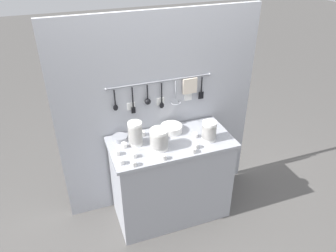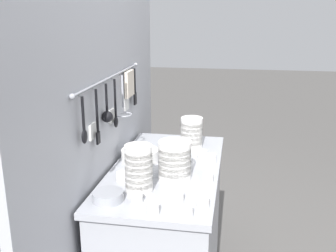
# 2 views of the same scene
# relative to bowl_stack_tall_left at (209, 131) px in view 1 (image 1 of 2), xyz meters

# --- Properties ---
(ground_plane) EXTENTS (20.00, 20.00, 0.00)m
(ground_plane) POSITION_rel_bowl_stack_tall_left_xyz_m (-0.32, 0.09, -0.95)
(ground_plane) COLOR #514F4C
(counter) EXTENTS (1.10, 0.55, 0.86)m
(counter) POSITION_rel_bowl_stack_tall_left_xyz_m (-0.32, 0.09, -0.52)
(counter) COLOR #9EA0A8
(counter) RESTS_ON ground
(back_wall) EXTENTS (1.90, 0.11, 1.93)m
(back_wall) POSITION_rel_bowl_stack_tall_left_xyz_m (-0.32, 0.40, 0.01)
(back_wall) COLOR #A8AAB2
(back_wall) RESTS_ON ground
(bowl_stack_tall_left) EXTENTS (0.13, 0.13, 0.18)m
(bowl_stack_tall_left) POSITION_rel_bowl_stack_tall_left_xyz_m (0.00, 0.00, 0.00)
(bowl_stack_tall_left) COLOR white
(bowl_stack_tall_left) RESTS_ON counter
(bowl_stack_wide_centre) EXTENTS (0.16, 0.16, 0.19)m
(bowl_stack_wide_centre) POSITION_rel_bowl_stack_tall_left_xyz_m (-0.46, 0.03, 0.00)
(bowl_stack_wide_centre) COLOR white
(bowl_stack_wide_centre) RESTS_ON counter
(bowl_stack_nested_right) EXTENTS (0.12, 0.12, 0.22)m
(bowl_stack_nested_right) POSITION_rel_bowl_stack_tall_left_xyz_m (-0.63, 0.16, 0.02)
(bowl_stack_nested_right) COLOR white
(bowl_stack_nested_right) RESTS_ON counter
(plate_stack) EXTENTS (0.20, 0.20, 0.06)m
(plate_stack) POSITION_rel_bowl_stack_tall_left_xyz_m (-0.26, 0.25, -0.06)
(plate_stack) COLOR white
(plate_stack) RESTS_ON counter
(steel_mixing_bowl) EXTENTS (0.13, 0.13, 0.04)m
(steel_mixing_bowl) POSITION_rel_bowl_stack_tall_left_xyz_m (-0.74, 0.27, -0.07)
(steel_mixing_bowl) COLOR #93969E
(steel_mixing_bowl) RESTS_ON counter
(cup_centre) EXTENTS (0.05, 0.05, 0.04)m
(cup_centre) POSITION_rel_bowl_stack_tall_left_xyz_m (-0.70, -0.02, -0.07)
(cup_centre) COLOR white
(cup_centre) RESTS_ON counter
(cup_by_caddy) EXTENTS (0.05, 0.05, 0.04)m
(cup_by_caddy) POSITION_rel_bowl_stack_tall_left_xyz_m (-0.82, 0.06, -0.07)
(cup_by_caddy) COLOR white
(cup_by_caddy) RESTS_ON counter
(cup_front_right) EXTENTS (0.05, 0.05, 0.04)m
(cup_front_right) POSITION_rel_bowl_stack_tall_left_xyz_m (-0.47, -0.13, -0.07)
(cup_front_right) COLOR white
(cup_front_right) RESTS_ON counter
(cup_edge_far) EXTENTS (0.05, 0.05, 0.04)m
(cup_edge_far) POSITION_rel_bowl_stack_tall_left_xyz_m (-0.10, 0.08, -0.07)
(cup_edge_far) COLOR white
(cup_edge_far) RESTS_ON counter
(cup_front_left) EXTENTS (0.05, 0.05, 0.04)m
(cup_front_left) POSITION_rel_bowl_stack_tall_left_xyz_m (-0.81, -0.08, -0.07)
(cup_front_left) COLOR white
(cup_front_left) RESTS_ON counter
(cup_back_left) EXTENTS (0.05, 0.05, 0.04)m
(cup_back_left) POSITION_rel_bowl_stack_tall_left_xyz_m (-0.16, -0.08, -0.07)
(cup_back_left) COLOR white
(cup_back_left) RESTS_ON counter
(cup_edge_near) EXTENTS (0.05, 0.05, 0.04)m
(cup_edge_near) POSITION_rel_bowl_stack_tall_left_xyz_m (-0.73, -0.13, -0.07)
(cup_edge_near) COLOR white
(cup_edge_near) RESTS_ON counter
(cup_beside_plates) EXTENTS (0.05, 0.05, 0.04)m
(cup_beside_plates) POSITION_rel_bowl_stack_tall_left_xyz_m (-0.53, 0.27, -0.07)
(cup_beside_plates) COLOR white
(cup_beside_plates) RESTS_ON counter
(cup_mid_row) EXTENTS (0.05, 0.05, 0.04)m
(cup_mid_row) POSITION_rel_bowl_stack_tall_left_xyz_m (-0.73, 0.14, -0.07)
(cup_mid_row) COLOR white
(cup_mid_row) RESTS_ON counter
(cup_back_right) EXTENTS (0.05, 0.05, 0.04)m
(cup_back_right) POSITION_rel_bowl_stack_tall_left_xyz_m (-0.21, -0.13, -0.07)
(cup_back_right) COLOR white
(cup_back_right) RESTS_ON counter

